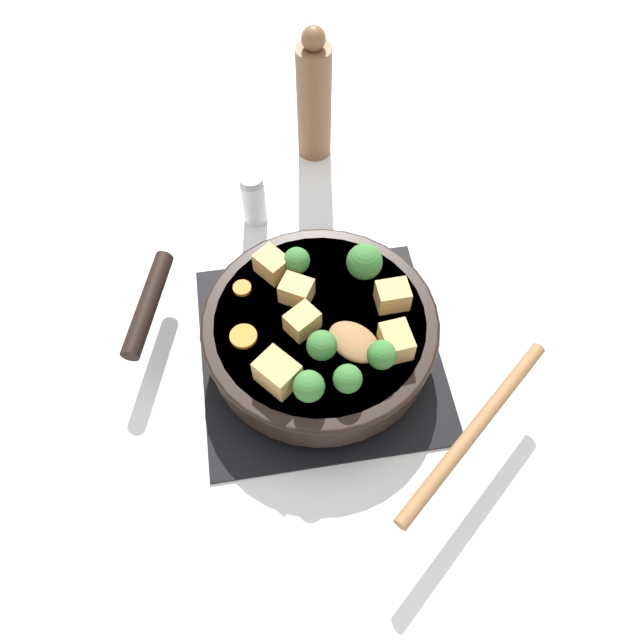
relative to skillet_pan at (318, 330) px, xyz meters
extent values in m
plane|color=silver|center=(0.00, 0.00, -0.06)|extent=(2.40, 2.40, 0.00)
cube|color=black|center=(0.00, 0.00, -0.05)|extent=(0.31, 0.31, 0.01)
torus|color=black|center=(0.00, 0.00, -0.04)|extent=(0.24, 0.24, 0.01)
cube|color=black|center=(0.00, 0.00, -0.04)|extent=(0.01, 0.23, 0.01)
cube|color=black|center=(0.00, 0.00, -0.04)|extent=(0.23, 0.01, 0.01)
cylinder|color=black|center=(0.00, 0.00, 0.00)|extent=(0.29, 0.29, 0.05)
cylinder|color=brown|center=(0.00, 0.00, 0.00)|extent=(0.26, 0.26, 0.05)
torus|color=black|center=(0.00, 0.00, 0.02)|extent=(0.29, 0.29, 0.01)
cylinder|color=black|center=(-0.06, -0.21, 0.01)|extent=(0.15, 0.07, 0.02)
ellipsoid|color=olive|center=(0.04, 0.04, 0.03)|extent=(0.08, 0.08, 0.01)
cylinder|color=olive|center=(0.17, 0.14, 0.03)|extent=(0.18, 0.22, 0.02)
cube|color=tan|center=(0.07, -0.06, 0.04)|extent=(0.06, 0.06, 0.04)
cube|color=tan|center=(-0.04, -0.02, 0.04)|extent=(0.05, 0.05, 0.03)
cube|color=tan|center=(0.01, -0.02, 0.04)|extent=(0.04, 0.05, 0.03)
cube|color=tan|center=(-0.08, -0.05, 0.04)|extent=(0.05, 0.05, 0.03)
cube|color=tan|center=(-0.01, 0.09, 0.04)|extent=(0.03, 0.04, 0.03)
cube|color=tan|center=(0.05, 0.08, 0.04)|extent=(0.04, 0.04, 0.03)
cylinder|color=#709956|center=(-0.08, -0.02, 0.03)|extent=(0.01, 0.01, 0.01)
sphere|color=#387533|center=(-0.08, -0.02, 0.05)|extent=(0.03, 0.03, 0.03)
cylinder|color=#709956|center=(0.05, 0.00, 0.03)|extent=(0.01, 0.01, 0.01)
sphere|color=#387533|center=(0.05, 0.00, 0.05)|extent=(0.04, 0.04, 0.04)
cylinder|color=#709956|center=(0.10, 0.02, 0.03)|extent=(0.01, 0.01, 0.01)
sphere|color=#387533|center=(0.10, 0.02, 0.05)|extent=(0.03, 0.03, 0.03)
cylinder|color=#709956|center=(-0.06, 0.07, 0.03)|extent=(0.01, 0.01, 0.01)
sphere|color=#387533|center=(-0.06, 0.07, 0.05)|extent=(0.05, 0.05, 0.05)
cylinder|color=#709956|center=(0.07, 0.06, 0.03)|extent=(0.01, 0.01, 0.01)
sphere|color=#387533|center=(0.07, 0.06, 0.05)|extent=(0.03, 0.03, 0.03)
cylinder|color=#709956|center=(0.10, -0.03, 0.03)|extent=(0.01, 0.01, 0.01)
sphere|color=#387533|center=(0.10, -0.03, 0.05)|extent=(0.04, 0.04, 0.04)
cylinder|color=orange|center=(-0.06, -0.09, 0.03)|extent=(0.02, 0.02, 0.01)
cylinder|color=orange|center=(0.01, -0.09, 0.03)|extent=(0.03, 0.03, 0.01)
cylinder|color=brown|center=(-0.38, 0.05, 0.04)|extent=(0.05, 0.05, 0.19)
sphere|color=brown|center=(-0.38, 0.05, 0.14)|extent=(0.03, 0.03, 0.03)
cylinder|color=white|center=(-0.25, -0.06, -0.02)|extent=(0.04, 0.04, 0.07)
cylinder|color=#B7B7BC|center=(-0.25, -0.06, 0.02)|extent=(0.03, 0.03, 0.01)
camera|label=1|loc=(0.40, -0.06, 0.66)|focal=35.00mm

